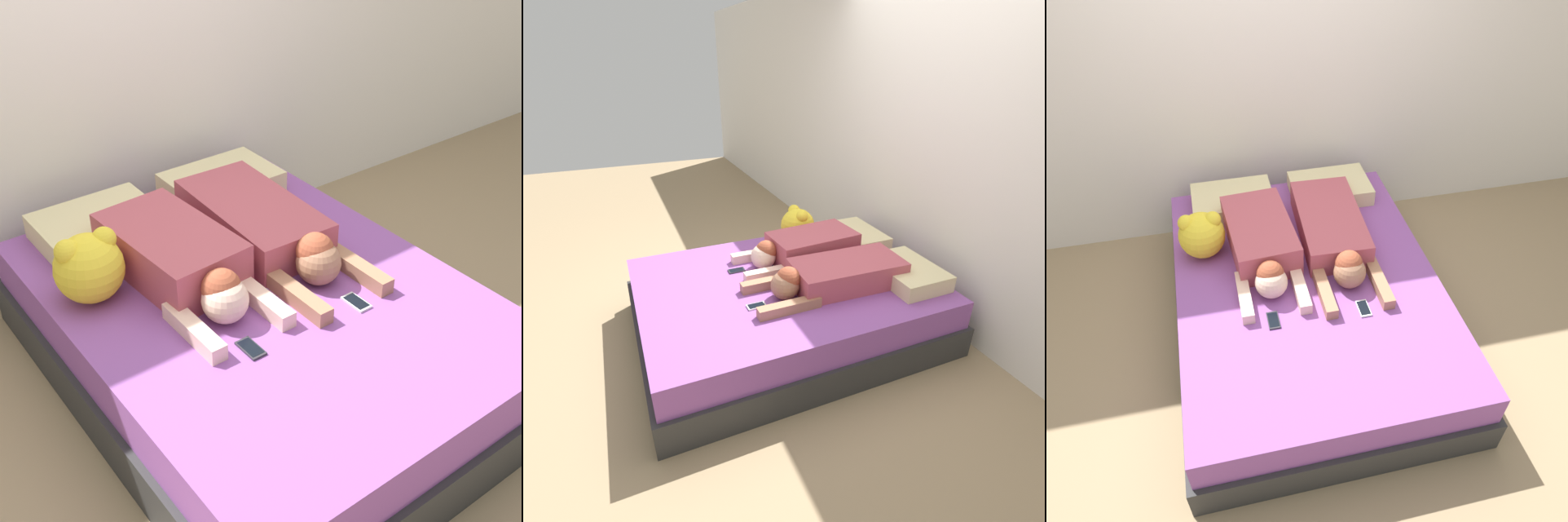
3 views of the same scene
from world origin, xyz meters
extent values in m
plane|color=#9E8460|center=(0.00, 0.00, 0.00)|extent=(12.00, 12.00, 0.00)
cube|color=white|center=(0.00, 1.22, 1.30)|extent=(12.00, 0.06, 2.60)
cube|color=#2D2D2D|center=(0.00, 0.00, 0.11)|extent=(1.63, 2.14, 0.23)
cube|color=#8C4C9E|center=(0.00, 0.00, 0.33)|extent=(1.57, 2.08, 0.21)
cube|color=beige|center=(-0.35, 0.81, 0.50)|extent=(0.56, 0.39, 0.12)
cube|color=beige|center=(0.35, 0.81, 0.50)|extent=(0.56, 0.39, 0.12)
cube|color=#B24C59|center=(-0.23, 0.34, 0.55)|extent=(0.43, 0.69, 0.22)
sphere|color=beige|center=(-0.23, -0.07, 0.53)|extent=(0.19, 0.19, 0.19)
sphere|color=#99472D|center=(-0.23, -0.05, 0.58)|extent=(0.16, 0.16, 0.16)
cube|color=beige|center=(-0.39, -0.10, 0.47)|extent=(0.07, 0.36, 0.07)
cube|color=beige|center=(-0.07, -0.10, 0.47)|extent=(0.07, 0.36, 0.07)
cube|color=#B24C59|center=(0.24, 0.38, 0.53)|extent=(0.43, 0.79, 0.18)
sphere|color=#A37051|center=(0.24, -0.09, 0.53)|extent=(0.20, 0.20, 0.20)
sphere|color=#99472D|center=(0.24, -0.07, 0.58)|extent=(0.17, 0.17, 0.17)
cube|color=#A37051|center=(0.07, -0.13, 0.47)|extent=(0.07, 0.43, 0.07)
cube|color=#A37051|center=(0.40, -0.13, 0.47)|extent=(0.07, 0.43, 0.07)
cube|color=#2D2D33|center=(-0.26, -0.28, 0.44)|extent=(0.07, 0.12, 0.01)
cube|color=black|center=(-0.26, -0.28, 0.45)|extent=(0.06, 0.11, 0.00)
cube|color=silver|center=(0.26, -0.31, 0.44)|extent=(0.07, 0.12, 0.01)
cube|color=black|center=(0.26, -0.31, 0.45)|extent=(0.06, 0.11, 0.00)
sphere|color=yellow|center=(-0.59, 0.38, 0.58)|extent=(0.29, 0.29, 0.29)
sphere|color=yellow|center=(-0.67, 0.38, 0.69)|extent=(0.10, 0.10, 0.10)
sphere|color=yellow|center=(-0.51, 0.38, 0.69)|extent=(0.10, 0.10, 0.10)
camera|label=1|loc=(-1.49, -2.00, 2.24)|focal=50.00mm
camera|label=2|loc=(2.39, -1.02, 1.90)|focal=28.00mm
camera|label=3|loc=(-0.48, -2.13, 2.63)|focal=35.00mm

